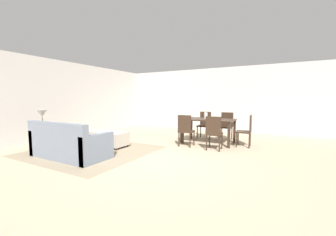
% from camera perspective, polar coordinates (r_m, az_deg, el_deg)
% --- Properties ---
extents(ground_plane, '(10.80, 10.80, 0.00)m').
position_cam_1_polar(ground_plane, '(4.86, -1.34, -11.23)').
color(ground_plane, tan).
extents(wall_back, '(9.00, 0.12, 2.70)m').
position_cam_1_polar(wall_back, '(9.33, 14.19, 4.91)').
color(wall_back, beige).
rests_on(wall_back, ground_plane).
extents(wall_left, '(0.12, 11.00, 2.70)m').
position_cam_1_polar(wall_left, '(8.20, -27.90, 4.44)').
color(wall_left, beige).
rests_on(wall_left, ground_plane).
extents(area_rug, '(3.00, 2.80, 0.01)m').
position_cam_1_polar(area_rug, '(5.95, -20.10, -8.44)').
color(area_rug, gray).
rests_on(area_rug, ground_plane).
extents(couch, '(1.91, 0.86, 0.86)m').
position_cam_1_polar(couch, '(5.48, -25.45, -6.66)').
color(couch, slate).
rests_on(couch, ground_plane).
extents(ottoman_table, '(1.13, 0.57, 0.43)m').
position_cam_1_polar(ottoman_table, '(6.32, -15.97, -5.30)').
color(ottoman_table, '#B7AD9E').
rests_on(ottoman_table, ground_plane).
extents(side_table, '(0.40, 0.40, 0.56)m').
position_cam_1_polar(side_table, '(6.57, -30.91, -3.69)').
color(side_table, olive).
rests_on(side_table, ground_plane).
extents(table_lamp, '(0.26, 0.26, 0.52)m').
position_cam_1_polar(table_lamp, '(6.52, -31.12, 0.91)').
color(table_lamp, brown).
rests_on(table_lamp, side_table).
extents(dining_table, '(1.57, 0.90, 0.76)m').
position_cam_1_polar(dining_table, '(6.62, 10.92, -1.04)').
color(dining_table, '#332319').
rests_on(dining_table, ground_plane).
extents(dining_chair_near_left, '(0.42, 0.42, 0.92)m').
position_cam_1_polar(dining_chair_near_left, '(6.05, 4.82, -2.93)').
color(dining_chair_near_left, '#332319').
rests_on(dining_chair_near_left, ground_plane).
extents(dining_chair_near_right, '(0.43, 0.43, 0.92)m').
position_cam_1_polar(dining_chair_near_right, '(5.70, 12.40, -3.53)').
color(dining_chair_near_right, '#332319').
rests_on(dining_chair_near_right, ground_plane).
extents(dining_chair_far_left, '(0.41, 0.41, 0.92)m').
position_cam_1_polar(dining_chair_far_left, '(7.51, 9.93, -1.40)').
color(dining_chair_far_left, '#332319').
rests_on(dining_chair_far_left, ground_plane).
extents(dining_chair_far_right, '(0.40, 0.40, 0.92)m').
position_cam_1_polar(dining_chair_far_right, '(7.34, 15.65, -1.67)').
color(dining_chair_far_right, '#332319').
rests_on(dining_chair_far_right, ground_plane).
extents(dining_chair_head_east, '(0.42, 0.42, 0.92)m').
position_cam_1_polar(dining_chair_head_east, '(6.39, 20.73, -2.81)').
color(dining_chair_head_east, '#332319').
rests_on(dining_chair_head_east, ground_plane).
extents(vase_centerpiece, '(0.10, 0.10, 0.20)m').
position_cam_1_polar(vase_centerpiece, '(6.66, 10.29, 0.68)').
color(vase_centerpiece, silver).
rests_on(vase_centerpiece, dining_table).
extents(book_on_ottoman, '(0.30, 0.26, 0.03)m').
position_cam_1_polar(book_on_ottoman, '(6.38, -16.58, -3.37)').
color(book_on_ottoman, silver).
rests_on(book_on_ottoman, ottoman_table).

